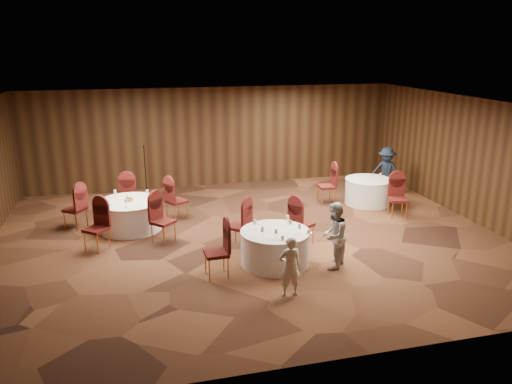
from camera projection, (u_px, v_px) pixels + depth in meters
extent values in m
plane|color=black|center=(250.00, 238.00, 12.03)|extent=(12.00, 12.00, 0.00)
plane|color=silver|center=(250.00, 105.00, 11.12)|extent=(12.00, 12.00, 0.00)
plane|color=black|center=(214.00, 137.00, 16.22)|extent=(12.00, 0.00, 12.00)
plane|color=black|center=(334.00, 262.00, 6.93)|extent=(12.00, 0.00, 12.00)
plane|color=black|center=(473.00, 160.00, 13.00)|extent=(0.00, 10.00, 10.00)
cylinder|color=white|center=(275.00, 248.00, 10.57)|extent=(1.44, 1.44, 0.72)
cylinder|color=white|center=(275.00, 232.00, 10.46)|extent=(1.47, 1.47, 0.03)
cylinder|color=white|center=(130.00, 215.00, 12.57)|extent=(1.57, 1.57, 0.72)
cylinder|color=white|center=(129.00, 202.00, 12.46)|extent=(1.60, 1.60, 0.03)
cylinder|color=white|center=(368.00, 192.00, 14.58)|extent=(1.32, 1.32, 0.72)
cylinder|color=white|center=(369.00, 180.00, 14.48)|extent=(1.35, 1.35, 0.03)
cylinder|color=silver|center=(262.00, 237.00, 10.15)|extent=(0.06, 0.06, 0.01)
cylinder|color=silver|center=(262.00, 234.00, 10.13)|extent=(0.01, 0.01, 0.11)
cone|color=silver|center=(262.00, 229.00, 10.10)|extent=(0.08, 0.08, 0.10)
cylinder|color=silver|center=(288.00, 225.00, 10.82)|extent=(0.06, 0.06, 0.01)
cylinder|color=silver|center=(288.00, 222.00, 10.81)|extent=(0.01, 0.01, 0.11)
cone|color=silver|center=(288.00, 218.00, 10.78)|extent=(0.08, 0.08, 0.10)
cylinder|color=silver|center=(299.00, 233.00, 10.32)|extent=(0.06, 0.06, 0.01)
cylinder|color=silver|center=(299.00, 231.00, 10.31)|extent=(0.01, 0.01, 0.11)
cone|color=silver|center=(299.00, 226.00, 10.28)|extent=(0.08, 0.08, 0.10)
cylinder|color=silver|center=(276.00, 239.00, 10.05)|extent=(0.06, 0.06, 0.01)
cylinder|color=silver|center=(276.00, 236.00, 10.03)|extent=(0.01, 0.01, 0.11)
cone|color=silver|center=(276.00, 231.00, 10.00)|extent=(0.08, 0.08, 0.10)
cylinder|color=silver|center=(255.00, 229.00, 10.55)|extent=(0.06, 0.06, 0.01)
cylinder|color=silver|center=(255.00, 227.00, 10.53)|extent=(0.01, 0.01, 0.11)
cone|color=silver|center=(255.00, 222.00, 10.50)|extent=(0.08, 0.08, 0.10)
cylinder|color=white|center=(283.00, 239.00, 9.99)|extent=(0.15, 0.15, 0.01)
sphere|color=#9E6B33|center=(283.00, 238.00, 9.98)|extent=(0.08, 0.08, 0.08)
cylinder|color=white|center=(309.00, 233.00, 10.33)|extent=(0.15, 0.15, 0.01)
sphere|color=#9E6B33|center=(309.00, 231.00, 10.32)|extent=(0.08, 0.08, 0.08)
cylinder|color=white|center=(290.00, 223.00, 10.90)|extent=(0.15, 0.15, 0.01)
sphere|color=#9E6B33|center=(290.00, 221.00, 10.89)|extent=(0.08, 0.08, 0.08)
cylinder|color=silver|center=(148.00, 198.00, 12.69)|extent=(0.06, 0.06, 0.01)
cylinder|color=silver|center=(147.00, 196.00, 12.67)|extent=(0.01, 0.01, 0.11)
cone|color=silver|center=(147.00, 192.00, 12.64)|extent=(0.08, 0.08, 0.10)
cylinder|color=silver|center=(115.00, 198.00, 12.69)|extent=(0.06, 0.06, 0.01)
cylinder|color=silver|center=(115.00, 196.00, 12.67)|extent=(0.01, 0.01, 0.11)
cone|color=silver|center=(115.00, 192.00, 12.64)|extent=(0.08, 0.08, 0.10)
cylinder|color=silver|center=(126.00, 207.00, 12.00)|extent=(0.06, 0.06, 0.01)
cylinder|color=silver|center=(126.00, 205.00, 11.98)|extent=(0.01, 0.01, 0.11)
cone|color=silver|center=(126.00, 200.00, 11.95)|extent=(0.08, 0.08, 0.10)
cylinder|color=#99673D|center=(129.00, 200.00, 12.45)|extent=(0.22, 0.22, 0.06)
sphere|color=#9E6B33|center=(127.00, 197.00, 12.44)|extent=(0.07, 0.07, 0.07)
sphere|color=#9E6B33|center=(130.00, 198.00, 12.42)|extent=(0.07, 0.07, 0.07)
cylinder|color=silver|center=(380.00, 181.00, 14.31)|extent=(0.06, 0.06, 0.01)
cylinder|color=silver|center=(380.00, 179.00, 14.29)|extent=(0.01, 0.01, 0.11)
cone|color=silver|center=(380.00, 175.00, 14.26)|extent=(0.08, 0.08, 0.10)
cylinder|color=black|center=(147.00, 200.00, 14.92)|extent=(0.24, 0.24, 0.02)
cylinder|color=black|center=(145.00, 173.00, 14.68)|extent=(0.02, 0.02, 1.67)
cylinder|color=black|center=(144.00, 146.00, 14.50)|extent=(0.04, 0.12, 0.04)
imported|color=silver|center=(290.00, 266.00, 9.17)|extent=(0.43, 0.28, 1.16)
imported|color=#AAABAF|center=(334.00, 236.00, 10.29)|extent=(0.86, 0.87, 1.42)
imported|color=black|center=(386.00, 171.00, 15.37)|extent=(1.08, 1.04, 1.48)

